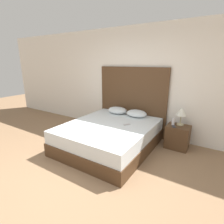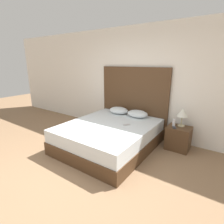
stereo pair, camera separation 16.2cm
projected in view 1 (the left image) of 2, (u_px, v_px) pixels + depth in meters
The scene contains 11 objects.
ground_plane at pixel (68, 181), 2.82m from camera, with size 16.00×16.00×0.00m, color #8C6B4C.
wall_back at pixel (136, 82), 4.47m from camera, with size 10.00×0.06×2.70m.
bed at pixel (109, 136), 3.88m from camera, with size 1.78×2.09×0.54m.
headboard at pixel (132, 101), 4.59m from camera, with size 1.87×0.05×1.73m.
pillow_left at pixel (117, 110), 4.58m from camera, with size 0.51×0.38×0.17m.
pillow_right at pixel (137, 113), 4.30m from camera, with size 0.51×0.38×0.17m.
phone_on_bed at pixel (127, 125), 3.77m from camera, with size 0.14×0.16×0.01m.
nightstand at pixel (177, 137), 3.86m from camera, with size 0.48×0.41×0.51m.
table_lamp at pixel (181, 112), 3.77m from camera, with size 0.23×0.23×0.40m.
phone_on_nightstand at pixel (174, 126), 3.75m from camera, with size 0.12×0.17×0.01m.
toiletry_bottle at pixel (173, 122), 3.81m from camera, with size 0.06×0.06×0.16m.
Camera 1 is at (1.88, -1.65, 1.85)m, focal length 28.00 mm.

